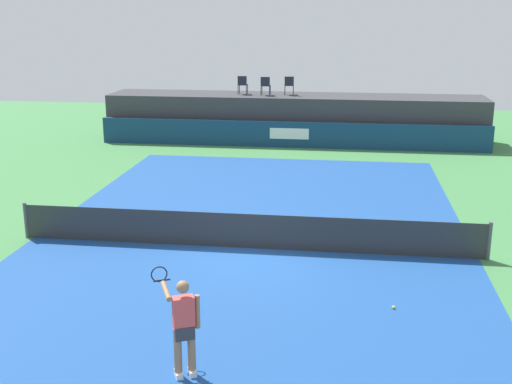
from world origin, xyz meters
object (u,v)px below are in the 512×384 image
net_post_near (26,220)px  spectator_chair_center (289,85)px  spectator_chair_left (266,85)px  net_post_far (489,241)px  spectator_chair_far_left (243,84)px  tennis_ball (394,307)px  tennis_player (183,324)px

net_post_near → spectator_chair_center: bearing=68.9°
spectator_chair_left → net_post_far: size_ratio=0.89×
spectator_chair_left → spectator_chair_far_left: bearing=167.7°
tennis_ball → spectator_chair_far_left: bearing=108.5°
spectator_chair_left → spectator_chair_center: (1.10, 0.33, 0.00)m
net_post_far → spectator_chair_left: bearing=116.8°
spectator_chair_center → spectator_chair_left: bearing=-163.2°
spectator_chair_far_left → net_post_far: size_ratio=0.89×
spectator_chair_left → net_post_far: spectator_chair_left is taller
spectator_chair_far_left → spectator_chair_left: bearing=-12.3°
spectator_chair_far_left → spectator_chair_center: bearing=2.1°
spectator_chair_far_left → tennis_ball: bearing=-71.5°
tennis_player → tennis_ball: (3.76, 3.15, -0.92)m
spectator_chair_center → net_post_near: size_ratio=0.89×
spectator_chair_far_left → spectator_chair_center: size_ratio=1.00×
spectator_chair_center → net_post_far: (6.47, -15.33, -2.19)m
spectator_chair_center → net_post_far: size_ratio=0.89×
spectator_chair_center → tennis_player: (0.17, -21.72, -1.73)m
spectator_chair_center → tennis_player: bearing=-89.6°
spectator_chair_left → net_post_near: bearing=-107.8°
tennis_player → tennis_ball: size_ratio=26.03×
spectator_chair_left → tennis_player: 21.49m
spectator_chair_center → tennis_player: size_ratio=0.50×
net_post_near → tennis_player: 8.84m
spectator_chair_center → tennis_ball: (3.93, -18.56, -2.66)m
spectator_chair_left → net_post_near: size_ratio=0.89×
spectator_chair_center → net_post_near: (-5.93, -15.33, -2.19)m
spectator_chair_far_left → net_post_far: (8.73, -15.25, -2.19)m
spectator_chair_far_left → spectator_chair_center: same height
spectator_chair_far_left → tennis_player: size_ratio=0.50×
net_post_far → tennis_ball: (-2.55, -3.24, -0.46)m
spectator_chair_far_left → tennis_player: (2.42, -21.64, -1.73)m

